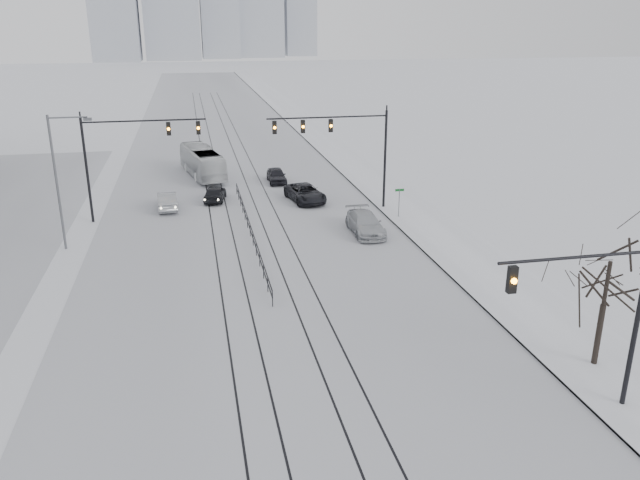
{
  "coord_description": "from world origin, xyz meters",
  "views": [
    {
      "loc": [
        -3.73,
        -12.39,
        14.45
      ],
      "look_at": [
        2.87,
        19.25,
        3.2
      ],
      "focal_mm": 35.0,
      "sensor_mm": 36.0,
      "label": 1
    }
  ],
  "objects_px": {
    "traffic_mast_near": "(602,306)",
    "bare_tree": "(609,273)",
    "sedan_sb_outer": "(167,201)",
    "box_truck": "(202,162)",
    "sedan_nb_front": "(305,193)",
    "sedan_nb_right": "(365,224)",
    "sedan_nb_far": "(276,176)",
    "sedan_sb_inner": "(215,193)"
  },
  "relations": [
    {
      "from": "traffic_mast_near",
      "to": "box_truck",
      "type": "bearing_deg",
      "value": 107.26
    },
    {
      "from": "sedan_sb_outer",
      "to": "box_truck",
      "type": "relative_size",
      "value": 0.42
    },
    {
      "from": "bare_tree",
      "to": "sedan_sb_outer",
      "type": "bearing_deg",
      "value": 123.1
    },
    {
      "from": "traffic_mast_near",
      "to": "sedan_nb_front",
      "type": "relative_size",
      "value": 1.33
    },
    {
      "from": "sedan_nb_front",
      "to": "bare_tree",
      "type": "bearing_deg",
      "value": -85.07
    },
    {
      "from": "bare_tree",
      "to": "traffic_mast_near",
      "type": "bearing_deg",
      "value": -128.76
    },
    {
      "from": "sedan_nb_right",
      "to": "sedan_nb_far",
      "type": "height_order",
      "value": "sedan_nb_right"
    },
    {
      "from": "sedan_nb_front",
      "to": "box_truck",
      "type": "distance_m",
      "value": 14.02
    },
    {
      "from": "sedan_sb_inner",
      "to": "sedan_nb_right",
      "type": "relative_size",
      "value": 0.78
    },
    {
      "from": "sedan_nb_front",
      "to": "sedan_nb_right",
      "type": "relative_size",
      "value": 1.02
    },
    {
      "from": "sedan_sb_inner",
      "to": "bare_tree",
      "type": "bearing_deg",
      "value": 126.62
    },
    {
      "from": "sedan_nb_front",
      "to": "sedan_nb_right",
      "type": "xyz_separation_m",
      "value": [
        2.69,
        -9.35,
        0.02
      ]
    },
    {
      "from": "traffic_mast_near",
      "to": "bare_tree",
      "type": "height_order",
      "value": "traffic_mast_near"
    },
    {
      "from": "sedan_sb_inner",
      "to": "sedan_nb_far",
      "type": "height_order",
      "value": "sedan_nb_far"
    },
    {
      "from": "sedan_sb_outer",
      "to": "sedan_nb_far",
      "type": "distance_m",
      "value": 12.33
    },
    {
      "from": "traffic_mast_near",
      "to": "sedan_nb_right",
      "type": "height_order",
      "value": "traffic_mast_near"
    },
    {
      "from": "bare_tree",
      "to": "box_truck",
      "type": "distance_m",
      "value": 43.75
    },
    {
      "from": "sedan_sb_inner",
      "to": "box_truck",
      "type": "bearing_deg",
      "value": -74.88
    },
    {
      "from": "bare_tree",
      "to": "sedan_nb_right",
      "type": "xyz_separation_m",
      "value": [
        -4.95,
        19.99,
        -3.74
      ]
    },
    {
      "from": "bare_tree",
      "to": "sedan_nb_front",
      "type": "height_order",
      "value": "bare_tree"
    },
    {
      "from": "sedan_sb_inner",
      "to": "sedan_nb_front",
      "type": "xyz_separation_m",
      "value": [
        7.56,
        -1.73,
        0.05
      ]
    },
    {
      "from": "sedan_nb_far",
      "to": "sedan_sb_inner",
      "type": "bearing_deg",
      "value": -138.02
    },
    {
      "from": "sedan_sb_inner",
      "to": "sedan_sb_outer",
      "type": "bearing_deg",
      "value": 34.02
    },
    {
      "from": "bare_tree",
      "to": "box_truck",
      "type": "height_order",
      "value": "bare_tree"
    },
    {
      "from": "sedan_nb_front",
      "to": "sedan_nb_far",
      "type": "distance_m",
      "value": 7.34
    },
    {
      "from": "sedan_nb_right",
      "to": "sedan_nb_front",
      "type": "bearing_deg",
      "value": 106.55
    },
    {
      "from": "sedan_nb_front",
      "to": "sedan_nb_right",
      "type": "bearing_deg",
      "value": -83.61
    },
    {
      "from": "bare_tree",
      "to": "sedan_nb_front",
      "type": "relative_size",
      "value": 1.16
    },
    {
      "from": "sedan_nb_front",
      "to": "sedan_nb_far",
      "type": "bearing_deg",
      "value": 91.86
    },
    {
      "from": "sedan_sb_outer",
      "to": "box_truck",
      "type": "height_order",
      "value": "box_truck"
    },
    {
      "from": "sedan_nb_far",
      "to": "box_truck",
      "type": "bearing_deg",
      "value": 149.35
    },
    {
      "from": "sedan_sb_outer",
      "to": "sedan_nb_right",
      "type": "height_order",
      "value": "sedan_nb_right"
    },
    {
      "from": "sedan_sb_inner",
      "to": "sedan_nb_far",
      "type": "xyz_separation_m",
      "value": [
        6.09,
        5.46,
        0.01
      ]
    },
    {
      "from": "traffic_mast_near",
      "to": "sedan_nb_far",
      "type": "relative_size",
      "value": 1.73
    },
    {
      "from": "sedan_sb_outer",
      "to": "sedan_nb_far",
      "type": "relative_size",
      "value": 1.08
    },
    {
      "from": "sedan_sb_inner",
      "to": "sedan_sb_outer",
      "type": "relative_size",
      "value": 0.92
    },
    {
      "from": "traffic_mast_near",
      "to": "bare_tree",
      "type": "xyz_separation_m",
      "value": [
        2.41,
        3.0,
        -0.07
      ]
    },
    {
      "from": "traffic_mast_near",
      "to": "sedan_sb_outer",
      "type": "bearing_deg",
      "value": 117.33
    },
    {
      "from": "sedan_sb_outer",
      "to": "sedan_nb_right",
      "type": "distance_m",
      "value": 17.01
    },
    {
      "from": "bare_tree",
      "to": "sedan_sb_outer",
      "type": "relative_size",
      "value": 1.39
    },
    {
      "from": "traffic_mast_near",
      "to": "box_truck",
      "type": "relative_size",
      "value": 0.68
    },
    {
      "from": "sedan_sb_outer",
      "to": "sedan_nb_right",
      "type": "xyz_separation_m",
      "value": [
        14.19,
        -9.37,
        0.03
      ]
    }
  ]
}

